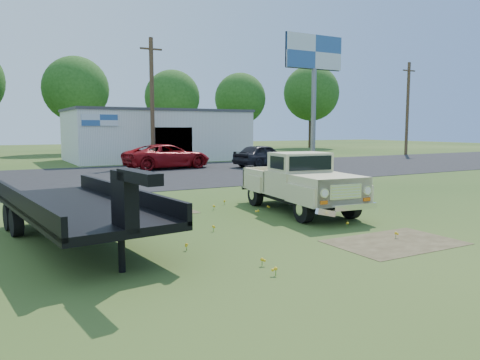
% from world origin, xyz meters
% --- Properties ---
extents(ground, '(140.00, 140.00, 0.00)m').
position_xyz_m(ground, '(0.00, 0.00, 0.00)').
color(ground, '#244114').
rests_on(ground, ground).
extents(asphalt_lot, '(90.00, 14.00, 0.02)m').
position_xyz_m(asphalt_lot, '(0.00, 15.00, 0.00)').
color(asphalt_lot, black).
rests_on(asphalt_lot, ground).
extents(dirt_patch_a, '(3.00, 2.00, 0.01)m').
position_xyz_m(dirt_patch_a, '(1.50, -3.00, 0.00)').
color(dirt_patch_a, '#463B25').
rests_on(dirt_patch_a, ground).
extents(dirt_patch_b, '(2.20, 1.60, 0.01)m').
position_xyz_m(dirt_patch_b, '(-2.00, 3.50, 0.00)').
color(dirt_patch_b, '#463B25').
rests_on(dirt_patch_b, ground).
extents(commercial_building, '(14.20, 8.20, 4.15)m').
position_xyz_m(commercial_building, '(6.00, 26.99, 2.10)').
color(commercial_building, white).
rests_on(commercial_building, ground).
extents(billboard, '(6.10, 0.45, 11.05)m').
position_xyz_m(billboard, '(20.00, 24.04, 8.54)').
color(billboard, slate).
rests_on(billboard, ground).
extents(utility_pole_mid, '(1.60, 0.30, 9.00)m').
position_xyz_m(utility_pole_mid, '(4.00, 22.00, 4.60)').
color(utility_pole_mid, '#3F2A1D').
rests_on(utility_pole_mid, ground).
extents(utility_pole_east, '(1.60, 0.30, 9.00)m').
position_xyz_m(utility_pole_east, '(30.00, 22.00, 4.60)').
color(utility_pole_east, '#3F2A1D').
rests_on(utility_pole_east, ground).
extents(treeline_d, '(6.72, 6.72, 10.00)m').
position_xyz_m(treeline_d, '(2.00, 40.50, 6.62)').
color(treeline_d, '#382719').
rests_on(treeline_d, ground).
extents(treeline_e, '(6.08, 6.08, 9.04)m').
position_xyz_m(treeline_e, '(12.00, 39.00, 5.98)').
color(treeline_e, '#382719').
rests_on(treeline_e, ground).
extents(treeline_f, '(6.40, 6.40, 9.52)m').
position_xyz_m(treeline_f, '(22.00, 41.50, 6.30)').
color(treeline_f, '#382719').
rests_on(treeline_f, ground).
extents(treeline_g, '(7.36, 7.36, 10.95)m').
position_xyz_m(treeline_g, '(32.00, 40.00, 7.25)').
color(treeline_g, '#382719').
rests_on(treeline_g, ground).
extents(vintage_pickup_truck, '(2.55, 5.42, 1.90)m').
position_xyz_m(vintage_pickup_truck, '(1.97, 1.41, 0.95)').
color(vintage_pickup_truck, '#C8BD86').
rests_on(vintage_pickup_truck, ground).
extents(flatbed_trailer, '(3.22, 7.45, 1.97)m').
position_xyz_m(flatbed_trailer, '(-5.00, 0.59, 0.98)').
color(flatbed_trailer, black).
rests_on(flatbed_trailer, ground).
extents(red_pickup, '(5.98, 3.32, 1.58)m').
position_xyz_m(red_pickup, '(3.78, 18.44, 0.79)').
color(red_pickup, maroon).
rests_on(red_pickup, ground).
extents(dark_sedan, '(4.79, 2.86, 1.53)m').
position_xyz_m(dark_sedan, '(10.06, 16.76, 0.76)').
color(dark_sedan, black).
rests_on(dark_sedan, ground).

